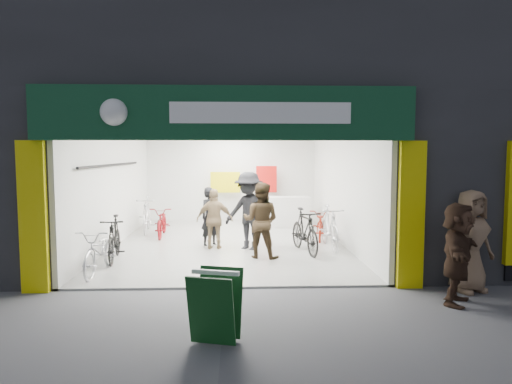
{
  "coord_description": "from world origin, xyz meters",
  "views": [
    {
      "loc": [
        0.21,
        -7.86,
        2.39
      ],
      "look_at": [
        0.59,
        1.5,
        1.59
      ],
      "focal_mm": 32.0,
      "sensor_mm": 36.0,
      "label": 1
    }
  ],
  "objects": [
    {
      "name": "ground",
      "position": [
        0.0,
        0.0,
        0.0
      ],
      "size": [
        60.0,
        60.0,
        0.0
      ],
      "primitive_type": "plane",
      "color": "#56565B",
      "rests_on": "ground"
    },
    {
      "name": "building",
      "position": [
        0.91,
        4.99,
        4.31
      ],
      "size": [
        17.0,
        10.27,
        8.0
      ],
      "color": "#232326",
      "rests_on": "ground"
    },
    {
      "name": "bike_left_front",
      "position": [
        -2.5,
        1.12,
        0.46
      ],
      "size": [
        0.66,
        1.77,
        0.92
      ],
      "primitive_type": "imported",
      "rotation": [
        0.0,
        0.0,
        -0.03
      ],
      "color": "silver",
      "rests_on": "ground"
    },
    {
      "name": "bike_left_midfront",
      "position": [
        -2.5,
        2.15,
        0.5
      ],
      "size": [
        0.68,
        1.73,
        1.01
      ],
      "primitive_type": "imported",
      "rotation": [
        0.0,
        0.0,
        0.13
      ],
      "color": "black",
      "rests_on": "ground"
    },
    {
      "name": "bike_left_midback",
      "position": [
        -1.92,
        5.04,
        0.44
      ],
      "size": [
        0.67,
        1.7,
        0.88
      ],
      "primitive_type": "imported",
      "rotation": [
        0.0,
        0.0,
        0.05
      ],
      "color": "maroon",
      "rests_on": "ground"
    },
    {
      "name": "bike_left_back",
      "position": [
        -2.5,
        5.78,
        0.55
      ],
      "size": [
        0.69,
        1.86,
        1.09
      ],
      "primitive_type": "imported",
      "rotation": [
        0.0,
        0.0,
        0.1
      ],
      "color": "silver",
      "rests_on": "ground"
    },
    {
      "name": "bike_right_front",
      "position": [
        1.8,
        2.77,
        0.54
      ],
      "size": [
        0.83,
        1.85,
        1.08
      ],
      "primitive_type": "imported",
      "rotation": [
        0.0,
        0.0,
        0.19
      ],
      "color": "black",
      "rests_on": "ground"
    },
    {
      "name": "bike_right_mid",
      "position": [
        2.5,
        4.48,
        0.43
      ],
      "size": [
        0.88,
        1.73,
        0.87
      ],
      "primitive_type": "imported",
      "rotation": [
        0.0,
        0.0,
        -0.19
      ],
      "color": "maroon",
      "rests_on": "ground"
    },
    {
      "name": "bike_right_back",
      "position": [
        2.5,
        3.26,
        0.54
      ],
      "size": [
        0.54,
        1.82,
        1.09
      ],
      "primitive_type": "imported",
      "rotation": [
        0.0,
        0.0,
        0.02
      ],
      "color": "#B6B6BB",
      "rests_on": "ground"
    },
    {
      "name": "customer_a",
      "position": [
        -0.48,
        3.7,
        0.76
      ],
      "size": [
        0.66,
        0.63,
        1.52
      ],
      "primitive_type": "imported",
      "rotation": [
        0.0,
        0.0,
        0.65
      ],
      "color": "black",
      "rests_on": "ground"
    },
    {
      "name": "customer_b",
      "position": [
        0.73,
        2.28,
        0.87
      ],
      "size": [
        1.0,
        0.89,
        1.73
      ],
      "primitive_type": "imported",
      "rotation": [
        0.0,
        0.0,
        2.83
      ],
      "color": "#382919",
      "rests_on": "ground"
    },
    {
      "name": "customer_c",
      "position": [
        0.49,
        3.18,
        0.96
      ],
      "size": [
        1.44,
        1.24,
        1.93
      ],
      "primitive_type": "imported",
      "rotation": [
        0.0,
        0.0,
        -0.52
      ],
      "color": "black",
      "rests_on": "ground"
    },
    {
      "name": "customer_d",
      "position": [
        -0.35,
        3.22,
        0.76
      ],
      "size": [
        0.91,
        0.41,
        1.52
      ],
      "primitive_type": "imported",
      "rotation": [
        0.0,
        0.0,
        3.1
      ],
      "color": "#977C58",
      "rests_on": "ground"
    },
    {
      "name": "pedestrian_near",
      "position": [
        4.2,
        -0.3,
        0.88
      ],
      "size": [
        1.0,
        0.82,
        1.76
      ],
      "primitive_type": "imported",
      "rotation": [
        0.0,
        0.0,
        0.35
      ],
      "color": "#7F624A",
      "rests_on": "ground"
    },
    {
      "name": "pedestrian_far",
      "position": [
        3.67,
        -0.93,
        0.81
      ],
      "size": [
        1.22,
        1.52,
        1.62
      ],
      "primitive_type": "imported",
      "rotation": [
        0.0,
        0.0,
        0.99
      ],
      "color": "#382419",
      "rests_on": "ground"
    },
    {
      "name": "sandwich_board",
      "position": [
        -0.07,
        -2.28,
        0.5
      ],
      "size": [
        0.71,
        0.73,
        0.9
      ],
      "rotation": [
        0.0,
        0.0,
        -0.26
      ],
      "color": "#0E3B15",
      "rests_on": "ground"
    }
  ]
}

